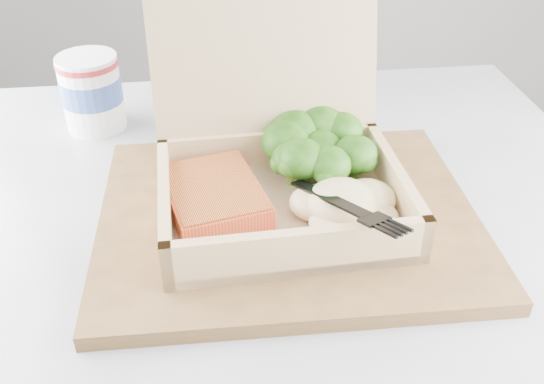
% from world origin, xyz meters
% --- Properties ---
extents(cafe_table, '(0.91, 0.91, 0.70)m').
position_xyz_m(cafe_table, '(-0.24, 0.55, 0.52)').
color(cafe_table, black).
rests_on(cafe_table, floor).
extents(serving_tray, '(0.43, 0.38, 0.02)m').
position_xyz_m(serving_tray, '(-0.25, 0.56, 0.71)').
color(serving_tray, brown).
rests_on(serving_tray, cafe_table).
extents(takeout_container, '(0.29, 0.29, 0.21)m').
position_xyz_m(takeout_container, '(-0.26, 0.59, 0.77)').
color(takeout_container, '#9D815E').
rests_on(takeout_container, serving_tray).
extents(salmon_fillet, '(0.13, 0.14, 0.02)m').
position_xyz_m(salmon_fillet, '(-0.31, 0.54, 0.74)').
color(salmon_fillet, '#E04A2B').
rests_on(salmon_fillet, takeout_container).
extents(broccoli_pile, '(0.12, 0.12, 0.04)m').
position_xyz_m(broccoli_pile, '(-0.22, 0.62, 0.75)').
color(broccoli_pile, '#3B791B').
rests_on(broccoli_pile, takeout_container).
extents(mashed_potatoes, '(0.10, 0.09, 0.04)m').
position_xyz_m(mashed_potatoes, '(-0.19, 0.55, 0.75)').
color(mashed_potatoes, '#D5BE8A').
rests_on(mashed_potatoes, takeout_container).
extents(plastic_fork, '(0.12, 0.12, 0.03)m').
position_xyz_m(plastic_fork, '(-0.22, 0.55, 0.76)').
color(plastic_fork, black).
rests_on(plastic_fork, mashed_potatoes).
extents(paper_cup, '(0.07, 0.07, 0.09)m').
position_xyz_m(paper_cup, '(-0.51, 0.71, 0.75)').
color(paper_cup, white).
rests_on(paper_cup, cafe_table).
extents(receipt, '(0.07, 0.13, 0.00)m').
position_xyz_m(receipt, '(-0.27, 0.77, 0.70)').
color(receipt, silver).
rests_on(receipt, cafe_table).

